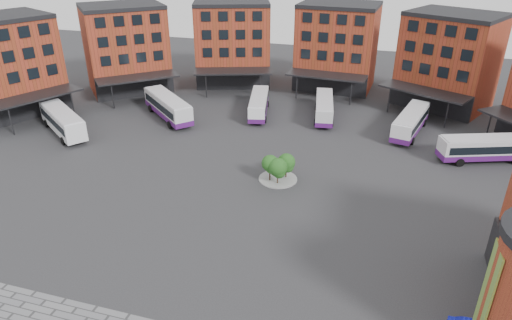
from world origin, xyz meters
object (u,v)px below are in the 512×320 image
(bus_a, at_px, (62,120))
(bus_f, at_px, (486,148))
(bus_e, at_px, (411,122))
(bus_d, at_px, (324,107))
(bus_c, at_px, (259,104))
(bus_b, at_px, (168,106))
(tree_island, at_px, (279,166))

(bus_a, height_order, bus_f, bus_a)
(bus_a, relative_size, bus_f, 0.98)
(bus_f, bearing_deg, bus_e, -145.91)
(bus_d, relative_size, bus_f, 0.96)
(bus_a, bearing_deg, bus_c, -22.38)
(bus_b, bearing_deg, bus_e, -41.19)
(bus_b, relative_size, bus_e, 0.95)
(tree_island, bearing_deg, bus_a, 171.53)
(bus_b, height_order, bus_e, bus_b)
(bus_b, distance_m, bus_f, 43.76)
(tree_island, xyz_separation_m, bus_d, (1.78, 21.08, -0.22))
(tree_island, xyz_separation_m, bus_b, (-20.70, 14.18, 0.01))
(bus_b, height_order, bus_f, bus_b)
(bus_c, relative_size, bus_f, 0.96)
(tree_island, bearing_deg, bus_b, 145.58)
(tree_island, height_order, bus_c, tree_island)
(bus_b, distance_m, bus_c, 13.78)
(bus_b, relative_size, bus_c, 1.01)
(bus_a, bearing_deg, bus_f, -46.55)
(bus_b, relative_size, bus_f, 0.97)
(bus_e, bearing_deg, bus_d, -177.90)
(bus_a, xyz_separation_m, bus_d, (33.89, 16.30, -0.35))
(bus_c, height_order, bus_d, bus_d)
(bus_d, bearing_deg, bus_f, -31.70)
(bus_b, height_order, bus_c, bus_b)
(tree_island, xyz_separation_m, bus_f, (23.01, 12.18, -0.15))
(tree_island, xyz_separation_m, bus_e, (14.24, 18.51, -0.13))
(bus_c, relative_size, bus_d, 0.99)
(bus_a, relative_size, bus_b, 1.02)
(bus_c, xyz_separation_m, bus_d, (9.84, 1.38, 0.02))
(bus_c, relative_size, bus_e, 0.94)
(bus_a, relative_size, bus_d, 1.02)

